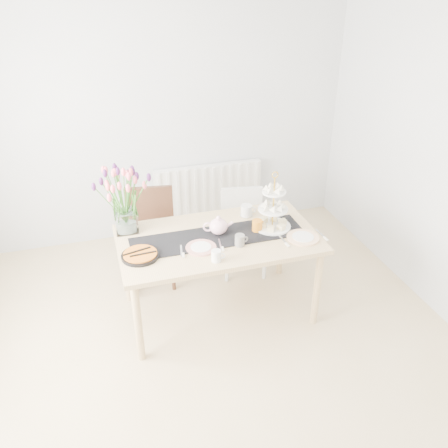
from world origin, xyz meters
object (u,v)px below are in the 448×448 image
object	(u,v)px
chair_white	(243,224)
radiator	(208,190)
dining_table	(218,245)
tulip_vase	(122,191)
chair_brown	(151,228)
mug_orange	(257,226)
mug_grey	(240,240)
teapot	(218,226)
plate_right	(303,238)
plate_left	(201,248)
cake_stand	(273,214)
tart_tin	(140,255)
cream_jug	(246,211)
mug_white	(216,256)

from	to	relation	value
chair_white	radiator	bearing A→B (deg)	107.86
dining_table	tulip_vase	world-z (taller)	tulip_vase
chair_brown	mug_orange	bearing A→B (deg)	-32.64
mug_grey	teapot	bearing A→B (deg)	114.08
radiator	plate_right	bearing A→B (deg)	-78.98
radiator	plate_right	distance (m)	1.76
chair_white	plate_left	xyz separation A→B (m)	(-0.60, -0.74, 0.29)
cake_stand	plate_right	world-z (taller)	cake_stand
plate_left	chair_white	bearing A→B (deg)	51.12
tart_tin	plate_right	bearing A→B (deg)	-4.54
teapot	mug_grey	xyz separation A→B (m)	(0.11, -0.21, -0.03)
tulip_vase	plate_right	size ratio (longest dim) A/B	2.51
radiator	cream_jug	xyz separation A→B (m)	(0.02, -1.21, 0.35)
mug_orange	plate_left	bearing A→B (deg)	170.34
radiator	cake_stand	size ratio (longest dim) A/B	2.66
tulip_vase	cake_stand	bearing A→B (deg)	-14.58
chair_white	mug_white	bearing A→B (deg)	-108.72
teapot	cream_jug	distance (m)	0.40
chair_brown	teapot	bearing A→B (deg)	-45.57
plate_right	mug_grey	bearing A→B (deg)	175.06
radiator	teapot	size ratio (longest dim) A/B	5.06
radiator	cream_jug	world-z (taller)	cream_jug
dining_table	mug_grey	bearing A→B (deg)	-53.50
tulip_vase	mug_grey	world-z (taller)	tulip_vase
tulip_vase	plate_left	distance (m)	0.77
cream_jug	tart_tin	distance (m)	1.05
dining_table	chair_white	distance (m)	0.77
mug_grey	plate_left	xyz separation A→B (m)	(-0.30, 0.04, -0.04)
radiator	cake_stand	world-z (taller)	cake_stand
tart_tin	mug_orange	distance (m)	0.98
tulip_vase	cake_stand	world-z (taller)	tulip_vase
cream_jug	mug_grey	world-z (taller)	cream_jug
chair_brown	radiator	bearing A→B (deg)	54.95
mug_grey	tulip_vase	bearing A→B (deg)	145.46
radiator	chair_brown	world-z (taller)	chair_brown
radiator	tart_tin	distance (m)	1.89
cream_jug	dining_table	bearing A→B (deg)	-126.75
mug_orange	radiator	bearing A→B (deg)	67.27
cake_stand	dining_table	bearing A→B (deg)	-178.12
tulip_vase	tart_tin	size ratio (longest dim) A/B	2.30
plate_right	tart_tin	bearing A→B (deg)	175.46
dining_table	plate_left	world-z (taller)	plate_left
mug_grey	tart_tin	bearing A→B (deg)	172.08
teapot	plate_left	xyz separation A→B (m)	(-0.19, -0.17, -0.07)
chair_brown	tart_tin	xyz separation A→B (m)	(-0.19, -0.81, 0.25)
plate_right	teapot	bearing A→B (deg)	157.91
chair_brown	plate_left	size ratio (longest dim) A/B	3.71
mug_orange	plate_right	xyz separation A→B (m)	(0.31, -0.21, -0.04)
dining_table	cream_jug	bearing A→B (deg)	39.41
dining_table	mug_white	size ratio (longest dim) A/B	18.06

